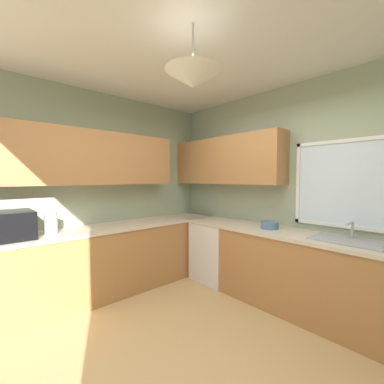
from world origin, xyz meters
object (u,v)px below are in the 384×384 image
at_px(bowl, 270,225).
at_px(dishwasher, 217,251).
at_px(sink_assembly, 347,240).
at_px(kettle, 51,223).
at_px(microwave, 13,225).

bearing_deg(bowl, dishwasher, -178.01).
bearing_deg(sink_assembly, kettle, -138.13).
bearing_deg(bowl, kettle, -125.40).
relative_size(microwave, bowl, 2.20).
relative_size(microwave, sink_assembly, 0.74).
relative_size(dishwasher, bowl, 3.93).
bearing_deg(bowl, microwave, -121.73).
distance_m(microwave, bowl, 2.90).
relative_size(dishwasher, microwave, 1.79).
distance_m(microwave, kettle, 0.35).
height_order(dishwasher, sink_assembly, sink_assembly).
distance_m(kettle, sink_assembly, 3.18).
xyz_separation_m(kettle, sink_assembly, (2.37, 2.12, -0.11)).
xyz_separation_m(dishwasher, sink_assembly, (1.73, 0.04, 0.48)).
bearing_deg(microwave, dishwasher, 74.82).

